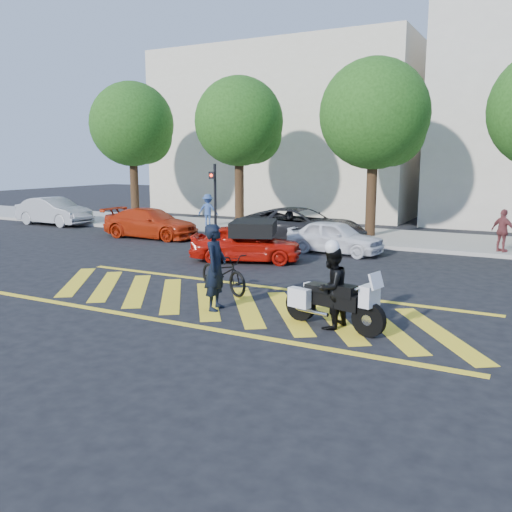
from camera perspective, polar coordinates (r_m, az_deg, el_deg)
The scene contains 19 objects.
ground at distance 13.13m, azimuth -2.92°, elevation -4.98°, with size 90.00×90.00×0.00m, color black.
sidewalk at distance 24.02m, azimuth 11.87°, elevation 1.97°, with size 60.00×5.00×0.15m, color #9E998E.
crosswalk at distance 13.15m, azimuth -3.06°, elevation -4.94°, with size 12.33×4.00×0.01m.
building_left at distance 35.06m, azimuth 3.47°, elevation 12.79°, with size 16.00×8.00×10.00m, color beige.
tree_far_left at distance 30.07m, azimuth -12.64°, elevation 13.07°, with size 4.40×4.40×7.41m.
tree_left at distance 26.35m, azimuth -1.48°, elevation 13.63°, with size 4.20×4.20×7.26m.
tree_center at distance 23.87m, azimuth 12.68°, elevation 13.99°, with size 4.60×4.60×7.56m.
signal_pole at distance 24.42m, azimuth -4.41°, elevation 6.65°, with size 0.28×0.43×3.20m.
officer_bike at distance 12.38m, azimuth -4.27°, elevation -1.20°, with size 0.73×0.48×1.99m, color black.
bicycle at distance 14.10m, azimuth -3.45°, elevation -1.74°, with size 0.69×1.99×1.04m, color black.
police_motorcycle at distance 11.23m, azimuth 7.98°, elevation -4.73°, with size 2.32×1.01×1.04m.
officer_moto at distance 11.16m, azimuth 7.92°, elevation -3.33°, with size 0.82×0.64×1.70m, color black.
red_convertible at distance 18.22m, azimuth -1.07°, elevation 1.37°, with size 1.49×3.71×1.26m, color #B91208.
parked_far_left at distance 30.23m, azimuth -20.49°, elevation 4.43°, with size 1.51×4.32×1.42m, color gray.
parked_left at distance 24.16m, azimuth -10.99°, elevation 3.41°, with size 1.80×4.43×1.29m, color #B6270B.
parked_mid_left at distance 21.99m, azimuth 4.74°, elevation 3.15°, with size 2.45×5.32×1.48m, color black.
parked_mid_right at distance 20.01m, azimuth 8.31°, elevation 2.00°, with size 1.44×3.57×1.22m, color white.
pedestrian_left at distance 26.95m, azimuth -5.08°, elevation 4.86°, with size 1.00×0.58×1.55m, color #345190.
pedestrian_right at distance 21.12m, azimuth 24.56°, elevation 2.44°, with size 0.89×0.37×1.53m, color brown.
Camera 1 is at (6.50, -10.88, 3.45)m, focal length 38.00 mm.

